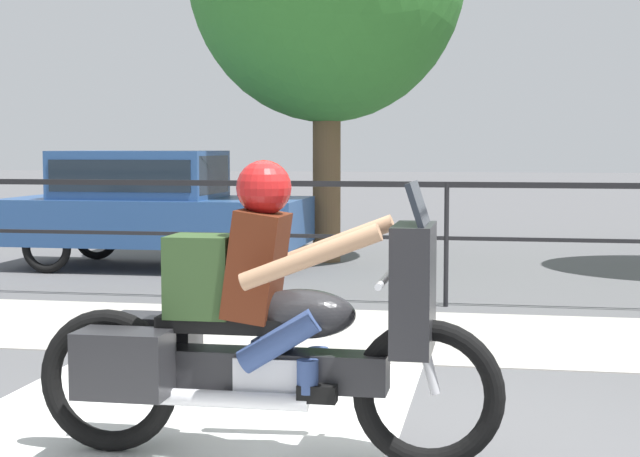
# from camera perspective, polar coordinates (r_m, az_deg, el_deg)

# --- Properties ---
(ground_plane) EXTENTS (120.00, 120.00, 0.00)m
(ground_plane) POSITION_cam_1_polar(r_m,az_deg,el_deg) (5.46, 4.52, -13.01)
(ground_plane) COLOR #565659
(sidewalk_band) EXTENTS (44.00, 2.40, 0.01)m
(sidewalk_band) POSITION_cam_1_polar(r_m,az_deg,el_deg) (8.75, 6.77, -6.20)
(sidewalk_band) COLOR #B7B2A8
(sidewalk_band) RESTS_ON ground
(crosswalk_band) EXTENTS (2.68, 6.00, 0.01)m
(crosswalk_band) POSITION_cam_1_polar(r_m,az_deg,el_deg) (5.57, -10.16, -12.66)
(crosswalk_band) COLOR silver
(crosswalk_band) RESTS_ON ground
(fence_railing) EXTENTS (36.00, 0.05, 1.31)m
(fence_railing) POSITION_cam_1_polar(r_m,az_deg,el_deg) (10.23, 7.38, 1.14)
(fence_railing) COLOR black
(fence_railing) RESTS_ON ground
(motorcycle) EXTENTS (2.52, 0.76, 1.60)m
(motorcycle) POSITION_cam_1_polar(r_m,az_deg,el_deg) (5.20, -3.46, -5.80)
(motorcycle) COLOR black
(motorcycle) RESTS_ON ground
(parked_car) EXTENTS (4.05, 1.77, 1.61)m
(parked_car) POSITION_cam_1_polar(r_m,az_deg,el_deg) (13.64, -9.81, 1.56)
(parked_car) COLOR #284C84
(parked_car) RESTS_ON ground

